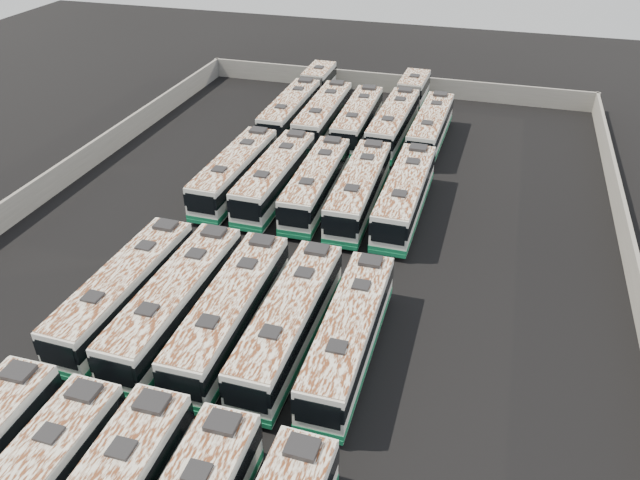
{
  "coord_description": "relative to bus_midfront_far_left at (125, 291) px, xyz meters",
  "views": [
    {
      "loc": [
        12.03,
        -34.57,
        24.66
      ],
      "look_at": [
        1.73,
        0.31,
        1.6
      ],
      "focal_mm": 35.0,
      "sensor_mm": 36.0,
      "label": 1
    }
  ],
  "objects": [
    {
      "name": "bus_back_far_left",
      "position": [
        -0.06,
        34.7,
        -0.01
      ],
      "size": [
        2.79,
        19.67,
        3.57
      ],
      "rotation": [
        0.0,
        0.0,
        0.01
      ],
      "color": "silver",
      "rests_on": "ground"
    },
    {
      "name": "bus_midback_right",
      "position": [
        10.6,
        16.74,
        0.02
      ],
      "size": [
        2.96,
        12.89,
        3.62
      ],
      "rotation": [
        0.0,
        0.0,
        0.02
      ],
      "color": "silver",
      "rests_on": "ground"
    },
    {
      "name": "ground",
      "position": [
        7.9,
        8.89,
        -1.83
      ],
      "size": [
        140.0,
        140.0,
        0.0
      ],
      "primitive_type": "plane",
      "color": "black",
      "rests_on": "ground"
    },
    {
      "name": "bus_midfront_far_right",
      "position": [
        14.05,
        -0.07,
        -0.03
      ],
      "size": [
        2.67,
        12.46,
        3.51
      ],
      "rotation": [
        0.0,
        0.0,
        0.0
      ],
      "color": "silver",
      "rests_on": "ground"
    },
    {
      "name": "bus_midback_far_right",
      "position": [
        14.21,
        16.84,
        0.05
      ],
      "size": [
        2.86,
        13.02,
        3.67
      ],
      "rotation": [
        0.0,
        0.0,
        -0.01
      ],
      "color": "silver",
      "rests_on": "ground"
    },
    {
      "name": "bus_midfront_right",
      "position": [
        10.52,
        0.01,
        0.0
      ],
      "size": [
        2.84,
        12.74,
        3.58
      ],
      "rotation": [
        0.0,
        0.0,
        -0.01
      ],
      "color": "silver",
      "rests_on": "ground"
    },
    {
      "name": "perimeter_wall",
      "position": [
        7.9,
        8.89,
        -0.73
      ],
      "size": [
        45.2,
        73.2,
        2.2
      ],
      "color": "slate",
      "rests_on": "ground"
    },
    {
      "name": "bus_midback_left",
      "position": [
        3.52,
        16.99,
        0.02
      ],
      "size": [
        2.86,
        12.84,
        3.61
      ],
      "rotation": [
        0.0,
        0.0,
        -0.01
      ],
      "color": "silver",
      "rests_on": "ground"
    },
    {
      "name": "bus_midback_far_left",
      "position": [
        0.02,
        16.93,
        -0.01
      ],
      "size": [
        2.87,
        12.69,
        3.57
      ],
      "rotation": [
        0.0,
        0.0,
        -0.02
      ],
      "color": "silver",
      "rests_on": "ground"
    },
    {
      "name": "bus_midfront_far_left",
      "position": [
        0.0,
        0.0,
        0.0
      ],
      "size": [
        3.0,
        12.75,
        3.58
      ],
      "rotation": [
        0.0,
        0.0,
        -0.03
      ],
      "color": "silver",
      "rests_on": "ground"
    },
    {
      "name": "bus_midfront_center",
      "position": [
        7.02,
        -0.15,
        0.03
      ],
      "size": [
        2.82,
        12.91,
        3.63
      ],
      "rotation": [
        0.0,
        0.0,
        0.01
      ],
      "color": "silver",
      "rests_on": "ground"
    },
    {
      "name": "bus_back_far_right",
      "position": [
        14.18,
        31.22,
        -0.03
      ],
      "size": [
        2.94,
        12.53,
        3.52
      ],
      "rotation": [
        0.0,
        0.0,
        -0.02
      ],
      "color": "silver",
      "rests_on": "ground"
    },
    {
      "name": "bus_midfront_left",
      "position": [
        3.54,
        -0.16,
        0.05
      ],
      "size": [
        2.98,
        13.11,
        3.68
      ],
      "rotation": [
        0.0,
        0.0,
        -0.02
      ],
      "color": "silver",
      "rests_on": "ground"
    },
    {
      "name": "bus_back_left",
      "position": [
        3.52,
        31.03,
        0.04
      ],
      "size": [
        2.93,
        13.03,
        3.66
      ],
      "rotation": [
        0.0,
        0.0,
        0.01
      ],
      "color": "silver",
      "rests_on": "ground"
    },
    {
      "name": "bus_midback_center",
      "position": [
        7.03,
        16.92,
        -0.03
      ],
      "size": [
        2.91,
        12.53,
        3.52
      ],
      "rotation": [
        0.0,
        0.0,
        0.02
      ],
      "color": "silver",
      "rests_on": "ground"
    },
    {
      "name": "bus_back_center",
      "position": [
        7.02,
        31.14,
        -0.03
      ],
      "size": [
        2.88,
        12.55,
        3.52
      ],
      "rotation": [
        0.0,
        0.0,
        0.02
      ],
      "color": "silver",
      "rests_on": "ground"
    },
    {
      "name": "bus_back_right",
      "position": [
        10.67,
        34.5,
        0.01
      ],
      "size": [
        3.21,
        19.9,
        3.6
      ],
      "rotation": [
        0.0,
        0.0,
        -0.03
      ],
      "color": "silver",
      "rests_on": "ground"
    }
  ]
}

